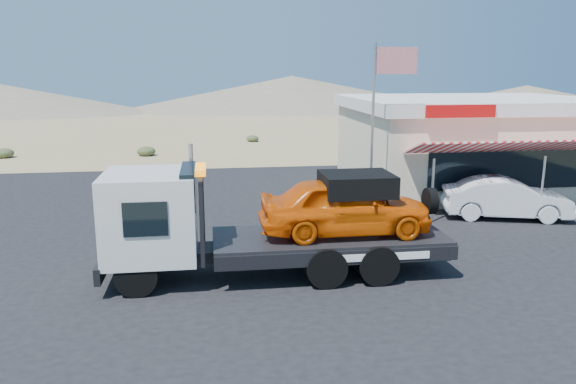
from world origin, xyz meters
name	(u,v)px	position (x,y,z in m)	size (l,w,h in m)	color
ground	(247,265)	(0.00, 0.00, 0.00)	(120.00, 120.00, 0.00)	#947C54
asphalt_lot	(302,230)	(2.00, 3.00, 0.01)	(32.00, 24.00, 0.02)	black
tow_truck	(268,217)	(0.48, -0.79, 1.53)	(8.48, 2.51, 2.84)	black
white_sedan	(506,198)	(9.31, 3.51, 0.73)	(1.50, 4.29, 1.41)	silver
jerky_store	(470,142)	(10.50, 8.97, 1.99)	(10.40, 9.97, 3.90)	beige
flagpole	(380,110)	(4.93, 4.50, 3.76)	(1.55, 0.10, 6.00)	#99999E
distant_hills	(132,96)	(-9.77, 55.14, 1.89)	(126.00, 48.00, 4.20)	#726B59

